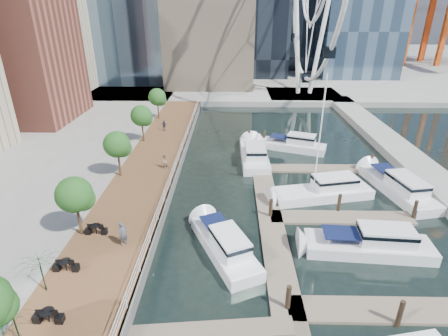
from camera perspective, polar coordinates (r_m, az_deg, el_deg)
ground at (r=23.71m, az=1.95°, el=-18.53°), size 520.00×520.00×0.00m
boardwalk at (r=36.95m, az=-12.40°, el=-1.23°), size 6.00×60.00×1.00m
seawall at (r=36.37m, az=-7.79°, el=-1.29°), size 0.25×60.00×1.00m
land_far at (r=120.36m, az=1.40°, el=17.00°), size 200.00×114.00×1.00m
breakwater at (r=45.35m, az=27.83°, el=1.31°), size 4.00×60.00×1.00m
pier at (r=72.54m, az=12.85°, el=11.41°), size 14.00×12.00×1.00m
railing at (r=35.95m, az=-8.04°, el=0.19°), size 0.10×60.00×1.05m
floating_docks at (r=32.60m, az=15.97°, el=-5.32°), size 16.00×34.00×2.60m
street_trees at (r=35.27m, az=-17.10°, el=3.68°), size 2.60×42.60×4.60m
cafe_tables at (r=23.54m, az=-25.50°, el=-17.38°), size 2.50×13.70×0.74m
yacht_foreground at (r=28.27m, az=22.30°, el=-12.55°), size 10.01×3.38×2.15m
pedestrian_near at (r=25.74m, az=-16.15°, el=-10.27°), size 0.77×0.78×1.82m
pedestrian_mid at (r=36.87m, az=-9.75°, el=1.13°), size 0.87×0.94×1.55m
pedestrian_far at (r=48.59m, az=-9.73°, el=6.86°), size 0.93×0.53×1.50m
moored_yachts at (r=34.03m, az=14.44°, el=-4.75°), size 21.74×35.23×11.50m
cafe_seating at (r=21.81m, az=-29.87°, el=-19.44°), size 3.87×7.89×2.45m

